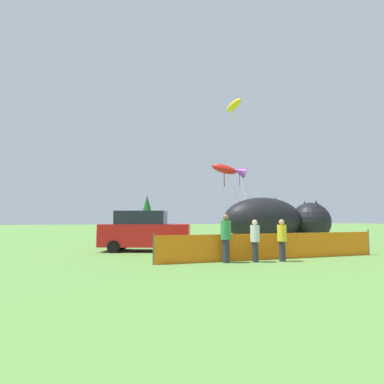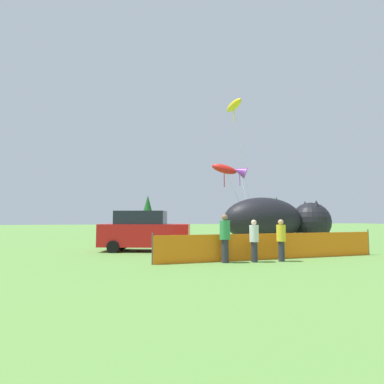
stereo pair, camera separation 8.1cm
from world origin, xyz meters
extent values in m
plane|color=#609342|center=(0.00, 0.00, 0.00)|extent=(120.00, 120.00, 0.00)
cube|color=red|center=(-4.48, 0.74, 0.80)|extent=(4.68, 2.73, 1.10)
cube|color=#1E232D|center=(-4.69, 0.80, 1.67)|extent=(2.73, 2.11, 0.66)
cylinder|color=black|center=(-2.95, 1.21, 0.29)|extent=(0.62, 0.37, 0.58)
cylinder|color=black|center=(-3.37, -0.40, 0.29)|extent=(0.62, 0.37, 0.58)
cylinder|color=black|center=(-5.59, 1.89, 0.29)|extent=(0.62, 0.37, 0.58)
cylinder|color=black|center=(-6.01, 0.28, 0.29)|extent=(0.62, 0.37, 0.58)
cube|color=#1959A5|center=(3.32, -0.35, 0.45)|extent=(0.55, 0.55, 0.03)
cube|color=#1959A5|center=(3.53, -0.39, 0.67)|extent=(0.11, 0.44, 0.42)
cylinder|color=#A5A5AD|center=(3.08, -0.51, 0.23)|extent=(0.02, 0.02, 0.45)
cylinder|color=#A5A5AD|center=(3.16, -0.11, 0.23)|extent=(0.02, 0.02, 0.45)
cylinder|color=#A5A5AD|center=(3.47, -0.58, 0.23)|extent=(0.02, 0.02, 0.45)
cylinder|color=#A5A5AD|center=(3.55, -0.19, 0.23)|extent=(0.02, 0.02, 0.45)
ellipsoid|color=black|center=(3.69, 4.62, 1.52)|extent=(5.58, 3.08, 3.04)
ellipsoid|color=white|center=(3.69, 4.62, 0.84)|extent=(3.58, 2.31, 1.37)
sphere|color=black|center=(7.38, 4.65, 1.37)|extent=(2.74, 2.74, 2.74)
cone|color=black|center=(7.38, 5.33, 2.46)|extent=(0.77, 0.77, 0.82)
cone|color=black|center=(7.38, 3.96, 2.46)|extent=(0.77, 0.77, 0.82)
cube|color=orange|center=(0.42, -3.25, 0.51)|extent=(9.77, 0.92, 1.03)
cylinder|color=#4C4C51|center=(-4.46, -3.69, 0.57)|extent=(0.05, 0.05, 1.13)
cylinder|color=#4C4C51|center=(5.30, -2.81, 0.57)|extent=(0.05, 0.05, 1.13)
cylinder|color=#2D2D38|center=(-1.77, -3.75, 0.43)|extent=(0.27, 0.27, 0.85)
cylinder|color=#338C4C|center=(-1.77, -3.75, 1.21)|extent=(0.39, 0.39, 0.71)
sphere|color=#8C6647|center=(-1.77, -3.75, 1.68)|extent=(0.23, 0.23, 0.23)
cylinder|color=#2D2D38|center=(0.45, -3.87, 0.38)|extent=(0.24, 0.24, 0.76)
cylinder|color=yellow|center=(0.45, -3.87, 1.08)|extent=(0.35, 0.35, 0.63)
sphere|color=tan|center=(0.45, -3.87, 1.49)|extent=(0.21, 0.21, 0.21)
cylinder|color=#2D2D38|center=(-0.64, -3.83, 0.38)|extent=(0.24, 0.24, 0.75)
cylinder|color=silver|center=(-0.64, -3.83, 1.07)|extent=(0.35, 0.35, 0.63)
sphere|color=beige|center=(-0.64, -3.83, 1.48)|extent=(0.20, 0.20, 0.20)
cylinder|color=silver|center=(2.46, 5.59, 2.57)|extent=(2.32, 0.38, 5.15)
ellipsoid|color=red|center=(1.32, 5.77, 5.14)|extent=(2.02, 1.29, 1.19)
cylinder|color=red|center=(1.32, 5.77, 4.44)|extent=(0.06, 0.06, 1.20)
cylinder|color=silver|center=(3.43, 7.11, 5.15)|extent=(1.93, 0.63, 10.30)
ellipsoid|color=yellow|center=(2.48, 6.81, 10.30)|extent=(0.71, 2.87, 0.83)
cylinder|color=yellow|center=(2.48, 6.81, 9.60)|extent=(0.06, 0.06, 1.20)
cylinder|color=silver|center=(4.38, 9.11, 2.89)|extent=(0.20, 2.75, 5.79)
cone|color=purple|center=(4.30, 10.48, 5.78)|extent=(1.72, 1.52, 1.36)
cylinder|color=purple|center=(4.30, 10.48, 5.08)|extent=(0.06, 0.06, 1.20)
cylinder|color=brown|center=(21.87, 37.39, 0.67)|extent=(0.43, 0.43, 1.35)
cone|color=#1E5623|center=(21.87, 37.39, 3.50)|extent=(2.37, 2.37, 4.31)
cylinder|color=brown|center=(-2.27, 36.55, 0.65)|extent=(0.41, 0.41, 1.29)
cone|color=#1E5623|center=(-2.27, 36.55, 3.36)|extent=(2.27, 2.27, 4.13)
camera|label=1|loc=(-5.36, -14.50, 1.67)|focal=28.00mm
camera|label=2|loc=(-5.28, -14.52, 1.67)|focal=28.00mm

